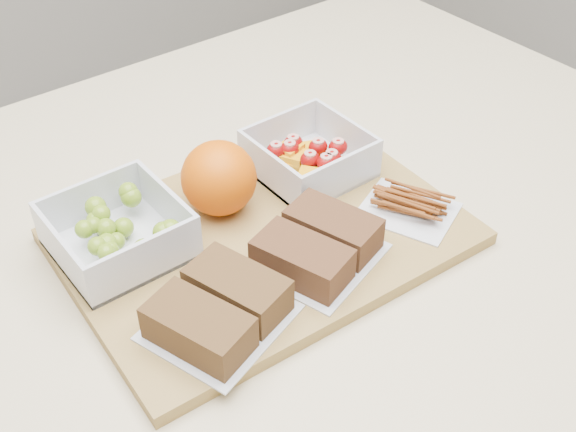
% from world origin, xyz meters
% --- Properties ---
extents(cutting_board, '(0.44, 0.32, 0.02)m').
position_xyz_m(cutting_board, '(-0.02, -0.01, 0.91)').
color(cutting_board, '#A18042').
rests_on(cutting_board, counter).
extents(grape_container, '(0.13, 0.13, 0.05)m').
position_xyz_m(grape_container, '(-0.15, 0.06, 0.94)').
color(grape_container, silver).
rests_on(grape_container, cutting_board).
extents(fruit_container, '(0.12, 0.12, 0.05)m').
position_xyz_m(fruit_container, '(0.09, 0.04, 0.94)').
color(fruit_container, silver).
rests_on(fruit_container, cutting_board).
extents(orange, '(0.09, 0.09, 0.09)m').
position_xyz_m(orange, '(-0.03, 0.05, 0.96)').
color(orange, '#E55B05').
rests_on(orange, cutting_board).
extents(sandwich_bag_left, '(0.16, 0.15, 0.04)m').
position_xyz_m(sandwich_bag_left, '(-0.13, -0.09, 0.94)').
color(sandwich_bag_left, silver).
rests_on(sandwich_bag_left, cutting_board).
extents(sandwich_bag_center, '(0.15, 0.14, 0.04)m').
position_xyz_m(sandwich_bag_center, '(0.00, -0.08, 0.94)').
color(sandwich_bag_center, silver).
rests_on(sandwich_bag_center, cutting_board).
extents(pretzel_bag, '(0.12, 0.13, 0.02)m').
position_xyz_m(pretzel_bag, '(0.13, -0.09, 0.93)').
color(pretzel_bag, silver).
rests_on(pretzel_bag, cutting_board).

